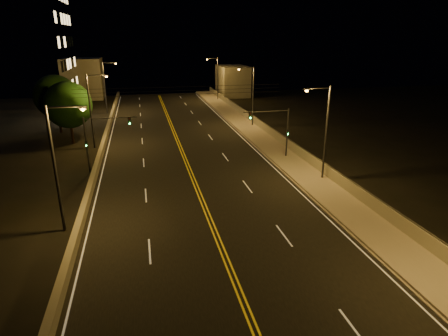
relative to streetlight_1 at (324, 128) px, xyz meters
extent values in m
cube|color=black|center=(-11.51, 0.50, -5.07)|extent=(18.00, 120.00, 0.02)
cube|color=gray|center=(-0.71, 0.50, -4.93)|extent=(3.60, 120.00, 0.30)
cube|color=gray|center=(-2.58, 0.50, -5.01)|extent=(0.14, 120.00, 0.15)
cube|color=gray|center=(0.94, 0.50, -4.28)|extent=(0.30, 120.00, 1.00)
cube|color=gray|center=(-20.66, 0.50, -4.69)|extent=(0.45, 120.00, 0.78)
cube|color=gray|center=(4.99, 54.30, -1.77)|extent=(6.00, 10.00, 6.62)
cube|color=gray|center=(-27.51, 57.27, -0.85)|extent=(8.00, 8.00, 8.47)
cylinder|color=black|center=(0.94, 0.50, -3.75)|extent=(0.06, 120.00, 0.06)
cube|color=silver|center=(-20.11, 0.50, -5.06)|extent=(0.12, 116.00, 0.00)
cube|color=silver|center=(-2.91, 0.50, -5.06)|extent=(0.12, 116.00, 0.00)
cube|color=gold|center=(-11.66, 0.50, -5.06)|extent=(0.12, 116.00, 0.00)
cube|color=gold|center=(-11.36, 0.50, -5.06)|extent=(0.12, 116.00, 0.00)
cube|color=silver|center=(-16.01, -9.00, -5.06)|extent=(0.12, 3.00, 0.00)
cube|color=silver|center=(-16.01, 0.00, -5.06)|extent=(0.12, 3.00, 0.00)
cube|color=silver|center=(-16.01, 9.00, -5.06)|extent=(0.12, 3.00, 0.00)
cube|color=silver|center=(-16.01, 18.00, -5.06)|extent=(0.12, 3.00, 0.00)
cube|color=silver|center=(-16.01, 27.00, -5.06)|extent=(0.12, 3.00, 0.00)
cube|color=silver|center=(-16.01, 36.00, -5.06)|extent=(0.12, 3.00, 0.00)
cube|color=silver|center=(-16.01, 45.00, -5.06)|extent=(0.12, 3.00, 0.00)
cube|color=silver|center=(-16.01, 54.00, -5.06)|extent=(0.12, 3.00, 0.00)
cube|color=silver|center=(-7.01, -18.00, -5.06)|extent=(0.12, 3.00, 0.00)
cube|color=silver|center=(-7.01, -9.00, -5.06)|extent=(0.12, 3.00, 0.00)
cube|color=silver|center=(-7.01, 0.00, -5.06)|extent=(0.12, 3.00, 0.00)
cube|color=silver|center=(-7.01, 9.00, -5.06)|extent=(0.12, 3.00, 0.00)
cube|color=silver|center=(-7.01, 18.00, -5.06)|extent=(0.12, 3.00, 0.00)
cube|color=silver|center=(-7.01, 27.00, -5.06)|extent=(0.12, 3.00, 0.00)
cube|color=silver|center=(-7.01, 36.00, -5.06)|extent=(0.12, 3.00, 0.00)
cube|color=silver|center=(-7.01, 45.00, -5.06)|extent=(0.12, 3.00, 0.00)
cube|color=silver|center=(-7.01, 54.00, -5.06)|extent=(0.12, 3.00, 0.00)
cylinder|color=#2D2D33|center=(0.29, 0.00, -0.70)|extent=(0.20, 0.20, 8.76)
cylinder|color=#2D2D33|center=(-0.81, 0.00, 3.53)|extent=(2.20, 0.12, 0.12)
cube|color=#2D2D33|center=(-1.91, 0.00, 3.46)|extent=(0.50, 0.25, 0.14)
sphere|color=#FF9E2D|center=(-1.91, 0.00, 3.36)|extent=(0.28, 0.28, 0.28)
cylinder|color=#2D2D33|center=(0.29, 22.71, -0.70)|extent=(0.20, 0.20, 8.76)
cylinder|color=#2D2D33|center=(-0.81, 22.71, 3.53)|extent=(2.20, 0.12, 0.12)
cube|color=#2D2D33|center=(-1.91, 22.71, 3.46)|extent=(0.50, 0.25, 0.14)
sphere|color=#FF9E2D|center=(-1.91, 22.71, 3.36)|extent=(0.28, 0.28, 0.28)
cylinder|color=#2D2D33|center=(0.29, 48.14, -0.70)|extent=(0.20, 0.20, 8.76)
cylinder|color=#2D2D33|center=(-0.81, 48.14, 3.53)|extent=(2.20, 0.12, 0.12)
cube|color=#2D2D33|center=(-1.91, 48.14, 3.46)|extent=(0.50, 0.25, 0.14)
sphere|color=#FF9E2D|center=(-1.91, 48.14, 3.36)|extent=(0.28, 0.28, 0.28)
cylinder|color=#2D2D33|center=(-21.71, -4.92, -0.70)|extent=(0.20, 0.20, 8.76)
cylinder|color=#2D2D33|center=(-20.61, -4.92, 3.53)|extent=(2.20, 0.12, 0.12)
cube|color=#2D2D33|center=(-19.51, -4.92, 3.46)|extent=(0.50, 0.25, 0.14)
sphere|color=#FF9E2D|center=(-19.51, -4.92, 3.36)|extent=(0.28, 0.28, 0.28)
cylinder|color=#2D2D33|center=(-21.71, 16.24, -0.70)|extent=(0.20, 0.20, 8.76)
cylinder|color=#2D2D33|center=(-20.61, 16.24, 3.53)|extent=(2.20, 0.12, 0.12)
cube|color=#2D2D33|center=(-19.51, 16.24, 3.46)|extent=(0.50, 0.25, 0.14)
sphere|color=#FF9E2D|center=(-19.51, 16.24, 3.36)|extent=(0.28, 0.28, 0.28)
cylinder|color=#2D2D33|center=(-21.71, 38.77, -0.70)|extent=(0.20, 0.20, 8.76)
cylinder|color=#2D2D33|center=(-20.61, 38.77, 3.53)|extent=(2.20, 0.12, 0.12)
cube|color=#2D2D33|center=(-19.51, 38.77, 3.46)|extent=(0.50, 0.25, 0.14)
sphere|color=#FF9E2D|center=(-19.51, 38.77, 3.36)|extent=(0.28, 0.28, 0.28)
cylinder|color=#2D2D33|center=(-0.51, 7.14, -2.30)|extent=(0.18, 0.18, 5.57)
cylinder|color=#2D2D33|center=(-3.01, 7.14, 0.28)|extent=(5.00, 0.10, 0.10)
cube|color=black|center=(-4.76, 7.14, -0.07)|extent=(0.28, 0.18, 0.80)
sphere|color=#19FF4C|center=(-4.76, 7.03, -0.32)|extent=(0.14, 0.14, 0.14)
cube|color=black|center=(-0.51, 6.99, -2.08)|extent=(0.22, 0.14, 0.55)
cylinder|color=#2D2D33|center=(-21.31, 7.14, -2.30)|extent=(0.18, 0.18, 5.57)
cylinder|color=#2D2D33|center=(-18.81, 7.14, 0.28)|extent=(5.00, 0.10, 0.10)
cube|color=black|center=(-17.06, 7.14, -0.07)|extent=(0.28, 0.18, 0.80)
sphere|color=#19FF4C|center=(-17.06, 7.03, -0.32)|extent=(0.14, 0.14, 0.14)
cube|color=black|center=(-21.31, 6.99, -2.08)|extent=(0.22, 0.14, 0.55)
cylinder|color=black|center=(-11.51, 10.00, 1.92)|extent=(22.00, 0.03, 0.03)
cylinder|color=black|center=(-11.51, 10.00, 2.32)|extent=(22.00, 0.03, 0.03)
cylinder|color=black|center=(-11.51, 10.00, 2.72)|extent=(22.00, 0.03, 0.03)
cylinder|color=black|center=(-24.54, 18.85, -3.73)|extent=(0.36, 0.36, 2.71)
sphere|color=black|center=(-24.54, 18.85, -0.19)|extent=(5.72, 5.72, 5.72)
cylinder|color=black|center=(-27.12, 25.43, -3.69)|extent=(0.36, 0.36, 2.79)
sphere|color=black|center=(-27.12, 25.43, -0.05)|extent=(5.88, 5.88, 5.88)
camera|label=1|loc=(-15.92, -30.04, 7.70)|focal=30.00mm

